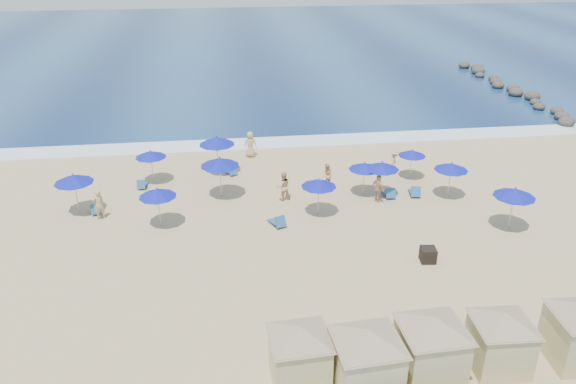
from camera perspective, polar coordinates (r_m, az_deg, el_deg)
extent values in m
plane|color=tan|center=(29.28, 3.68, -5.49)|extent=(160.00, 160.00, 0.00)
cube|color=navy|center=(81.19, -3.75, 14.71)|extent=(160.00, 80.00, 0.06)
cube|color=white|center=(43.13, -0.14, 5.09)|extent=(160.00, 2.50, 0.08)
ellipsoid|color=#2F2A27|center=(52.18, 26.45, 6.41)|extent=(1.32, 1.32, 0.86)
ellipsoid|color=#2F2A27|center=(53.64, 26.05, 6.93)|extent=(1.24, 1.24, 0.81)
ellipsoid|color=#2F2A27|center=(55.10, 25.67, 7.42)|extent=(1.16, 1.16, 0.75)
ellipsoid|color=#2F2A27|center=(55.88, 24.15, 7.91)|extent=(1.08, 1.08, 0.70)
ellipsoid|color=#2F2A27|center=(57.36, 23.83, 8.35)|extent=(1.00, 1.00, 0.65)
ellipsoid|color=#2F2A27|center=(58.80, 23.55, 8.92)|extent=(1.48, 1.48, 0.96)
ellipsoid|color=#2F2A27|center=(59.64, 22.15, 9.35)|extent=(1.40, 1.40, 0.91)
ellipsoid|color=#2F2A27|center=(61.14, 21.90, 9.73)|extent=(1.32, 1.32, 0.86)
ellipsoid|color=#2F2A27|center=(62.03, 20.57, 10.12)|extent=(1.24, 1.24, 0.81)
ellipsoid|color=#2F2A27|center=(63.54, 20.36, 10.47)|extent=(1.16, 1.16, 0.75)
ellipsoid|color=#2F2A27|center=(65.06, 20.16, 10.80)|extent=(1.08, 1.08, 0.70)
ellipsoid|color=#2F2A27|center=(65.99, 18.92, 11.15)|extent=(1.00, 1.00, 0.65)
ellipsoid|color=#2F2A27|center=(67.48, 18.78, 11.58)|extent=(1.48, 1.48, 0.96)
ellipsoid|color=#2F2A27|center=(69.01, 18.62, 11.87)|extent=(1.40, 1.40, 0.91)
ellipsoid|color=#2F2A27|center=(69.99, 17.47, 12.18)|extent=(1.32, 1.32, 0.86)
cube|color=black|center=(28.64, 14.03, -6.21)|extent=(0.80, 0.80, 0.73)
cube|color=beige|center=(20.94, 1.18, -16.65)|extent=(2.08, 2.08, 1.97)
cube|color=#947B60|center=(20.29, 1.21, -14.59)|extent=(2.18, 2.18, 0.08)
pyramid|color=#947B60|center=(19.98, 1.22, -13.51)|extent=(4.31, 4.31, 0.49)
cube|color=beige|center=(20.75, 7.94, -17.10)|extent=(2.29, 2.29, 2.15)
cube|color=#947B60|center=(20.04, 8.13, -14.83)|extent=(2.41, 2.41, 0.09)
pyramid|color=#947B60|center=(19.70, 8.22, -13.64)|extent=(4.70, 4.70, 0.54)
cube|color=beige|center=(21.70, 14.24, -15.53)|extent=(2.22, 2.22, 2.13)
cube|color=#947B60|center=(21.03, 14.56, -13.33)|extent=(2.33, 2.33, 0.09)
pyramid|color=#947B60|center=(20.71, 14.72, -12.17)|extent=(4.67, 4.67, 0.53)
cube|color=beige|center=(22.90, 20.66, -14.34)|extent=(2.04, 2.04, 1.95)
cube|color=#947B60|center=(22.32, 21.05, -12.40)|extent=(2.15, 2.15, 0.08)
pyramid|color=#947B60|center=(22.04, 21.25, -11.38)|extent=(4.28, 4.28, 0.49)
cylinder|color=#A5A8AD|center=(34.19, -20.67, -0.54)|extent=(0.05, 0.05, 2.00)
cone|color=#0E169E|center=(33.72, -20.97, 1.27)|extent=(2.21, 2.21, 0.47)
sphere|color=#0E169E|center=(33.62, -21.05, 1.72)|extent=(0.08, 0.08, 0.08)
cylinder|color=#A5A8AD|center=(31.46, -12.93, -1.89)|extent=(0.05, 0.05, 1.86)
cone|color=#0E169E|center=(30.99, -13.13, -0.08)|extent=(2.05, 2.05, 0.44)
sphere|color=#0E169E|center=(30.87, -13.18, 0.37)|extent=(0.08, 0.08, 0.08)
cylinder|color=#A5A8AD|center=(37.04, -13.62, 2.25)|extent=(0.05, 0.05, 1.78)
cone|color=#0E169E|center=(36.65, -13.79, 3.77)|extent=(1.97, 1.97, 0.42)
sphere|color=#0E169E|center=(36.56, -13.83, 4.14)|extent=(0.08, 0.08, 0.08)
cylinder|color=#A5A8AD|center=(37.53, -7.15, 3.38)|extent=(0.06, 0.06, 2.13)
cone|color=#0E169E|center=(37.08, -7.25, 5.18)|extent=(2.35, 2.35, 0.50)
sphere|color=#0E169E|center=(36.98, -7.28, 5.63)|extent=(0.09, 0.09, 0.09)
cylinder|color=#A5A8AD|center=(34.15, -6.85, 1.11)|extent=(0.06, 0.06, 2.13)
cone|color=#0E169E|center=(33.66, -6.96, 3.06)|extent=(2.35, 2.35, 0.50)
sphere|color=#0E169E|center=(33.54, -6.98, 3.55)|extent=(0.09, 0.09, 0.09)
cylinder|color=#A5A8AD|center=(31.93, 3.10, -0.84)|extent=(0.05, 0.05, 1.82)
cone|color=#0E169E|center=(31.47, 3.15, 0.92)|extent=(2.01, 2.01, 0.43)
sphere|color=#0E169E|center=(31.36, 3.16, 1.36)|extent=(0.08, 0.08, 0.08)
cylinder|color=#A5A8AD|center=(34.54, 9.41, 0.97)|extent=(0.05, 0.05, 1.85)
cone|color=#0E169E|center=(34.11, 9.54, 2.65)|extent=(2.05, 2.05, 0.44)
sphere|color=#0E169E|center=(34.00, 9.57, 3.06)|extent=(0.08, 0.08, 0.08)
cylinder|color=#A5A8AD|center=(34.58, 7.69, 1.04)|extent=(0.05, 0.05, 1.75)
cone|color=#0E169E|center=(34.17, 7.79, 2.62)|extent=(1.94, 1.94, 0.42)
sphere|color=#0E169E|center=(34.08, 7.82, 3.01)|extent=(0.07, 0.07, 0.07)
cylinder|color=#A5A8AD|center=(37.51, 12.36, 2.54)|extent=(0.04, 0.04, 1.62)
cone|color=#0E169E|center=(37.15, 12.50, 3.90)|extent=(1.79, 1.79, 0.38)
sphere|color=#0E169E|center=(37.07, 12.53, 4.24)|extent=(0.07, 0.07, 0.07)
cylinder|color=#A5A8AD|center=(35.35, 16.05, 0.87)|extent=(0.05, 0.05, 1.85)
cone|color=#0E169E|center=(34.93, 16.27, 2.50)|extent=(2.04, 2.04, 0.44)
sphere|color=#0E169E|center=(34.83, 16.32, 2.90)|extent=(0.08, 0.08, 0.08)
cylinder|color=#A5A8AD|center=(32.63, 21.71, -1.95)|extent=(0.05, 0.05, 2.02)
cone|color=#0E169E|center=(32.13, 22.05, -0.06)|extent=(2.23, 2.23, 0.48)
sphere|color=#0E169E|center=(32.02, 22.13, 0.42)|extent=(0.09, 0.09, 0.09)
cube|color=#26568B|center=(34.41, -18.89, -1.64)|extent=(0.77, 1.28, 0.33)
cube|color=#26568B|center=(33.85, -18.93, -1.65)|extent=(0.61, 0.43, 0.58)
cube|color=#26568B|center=(36.83, -14.54, 0.74)|extent=(0.62, 1.16, 0.31)
cube|color=#26568B|center=(36.32, -14.71, 0.76)|extent=(0.55, 0.35, 0.54)
cube|color=#26568B|center=(37.75, -5.85, 2.07)|extent=(0.83, 1.18, 0.30)
cube|color=#26568B|center=(37.28, -5.61, 2.13)|extent=(0.57, 0.44, 0.52)
cube|color=#26568B|center=(31.19, -1.21, -3.02)|extent=(1.00, 1.38, 0.34)
cube|color=#26568B|center=(30.66, -0.76, -3.02)|extent=(0.67, 0.53, 0.61)
cube|color=#26568B|center=(34.99, 10.12, -0.13)|extent=(0.58, 1.22, 0.34)
cube|color=#26568B|center=(34.45, 10.40, -0.12)|extent=(0.58, 0.34, 0.59)
cube|color=#26568B|center=(35.51, 12.68, 0.04)|extent=(0.82, 1.36, 0.35)
cube|color=#26568B|center=(34.93, 12.85, 0.05)|extent=(0.65, 0.45, 0.62)
imported|color=tan|center=(33.22, -18.68, -1.21)|extent=(0.76, 0.68, 1.76)
imported|color=tan|center=(33.64, -0.49, 0.60)|extent=(0.99, 0.84, 1.80)
imported|color=tan|center=(33.84, 9.14, 0.35)|extent=(0.80, 1.10, 1.73)
imported|color=tan|center=(38.16, 10.75, 3.08)|extent=(0.92, 1.18, 1.61)
imported|color=tan|center=(40.24, -3.85, 4.86)|extent=(1.04, 0.83, 1.86)
imported|color=tan|center=(35.41, 3.99, 1.65)|extent=(0.77, 0.89, 1.57)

